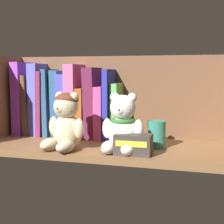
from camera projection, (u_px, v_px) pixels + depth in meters
shelf_board at (104, 148)px, 97.93cm from camera, size 68.45×27.64×2.00cm
shelf_back_panel at (117, 99)px, 110.13cm from camera, size 70.85×1.20×28.03cm
book_0 at (26, 98)px, 115.10cm from camera, size 2.94×14.34×24.13cm
book_1 at (33, 104)px, 114.65cm from camera, size 2.49×12.94×19.93cm
book_2 at (40, 99)px, 113.69cm from camera, size 3.20×11.15×23.65cm
book_3 at (47, 103)px, 113.11cm from camera, size 2.11×13.53×21.17cm
book_4 at (52, 102)px, 112.56cm from camera, size 1.94×12.38×21.81cm
book_5 at (59, 103)px, 111.92cm from camera, size 3.19×9.54×21.46cm
book_6 at (67, 105)px, 111.14cm from camera, size 3.04×12.14×20.26cm
book_7 at (77, 100)px, 110.02cm from camera, size 3.31×14.53×23.34cm
book_8 at (86, 112)px, 109.64cm from camera, size 2.35×14.14×15.86cm
book_9 at (95, 102)px, 108.41cm from camera, size 4.06×13.39×22.37cm
book_10 at (104, 112)px, 107.90cm from camera, size 2.50×14.66×16.42cm
book_11 at (111, 104)px, 106.96cm from camera, size 1.64×14.21×21.75cm
book_12 at (117, 111)px, 106.63cm from camera, size 2.20×10.63×17.42cm
teddy_bear_larger at (66, 122)px, 91.16cm from camera, size 11.84×12.20×15.61cm
teddy_bear_smaller at (122, 127)px, 88.64cm from camera, size 11.27×11.40×15.54cm
pillar_candle at (157, 134)px, 93.37cm from camera, size 4.97×4.97×7.54cm
small_product_box at (133, 144)px, 85.53cm from camera, size 9.34×5.53×5.28cm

